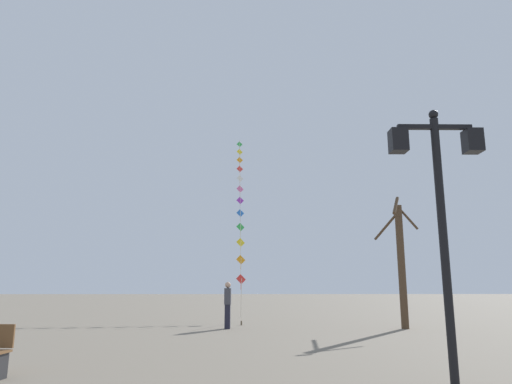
% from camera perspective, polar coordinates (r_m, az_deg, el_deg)
% --- Properties ---
extents(ground_plane, '(160.00, 160.00, 0.00)m').
position_cam_1_polar(ground_plane, '(20.39, -0.46, -15.87)').
color(ground_plane, '#756B5B').
extents(twin_lantern_lamp_post, '(1.56, 0.28, 4.54)m').
position_cam_1_polar(twin_lantern_lamp_post, '(8.36, 21.58, 0.49)').
color(twin_lantern_lamp_post, black).
rests_on(twin_lantern_lamp_post, ground_plane).
extents(kite_train, '(0.83, 14.76, 12.49)m').
position_cam_1_polar(kite_train, '(27.79, -1.96, -1.05)').
color(kite_train, brown).
rests_on(kite_train, ground_plane).
extents(kite_flyer, '(0.25, 0.61, 1.71)m').
position_cam_1_polar(kite_flyer, '(17.95, -3.50, -13.54)').
color(kite_flyer, '#1E1E2D').
rests_on(kite_flyer, ground_plane).
extents(bare_tree, '(1.45, 2.09, 4.99)m').
position_cam_1_polar(bare_tree, '(18.74, 17.36, -8.00)').
color(bare_tree, '#4C3826').
rests_on(bare_tree, ground_plane).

